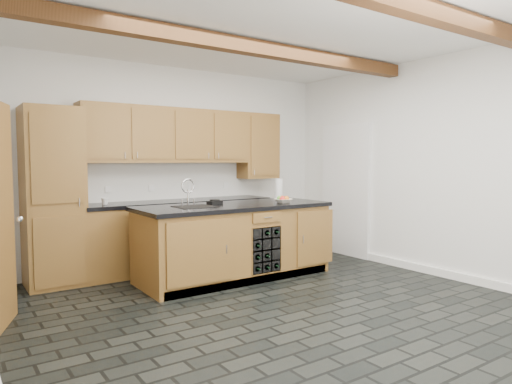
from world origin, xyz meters
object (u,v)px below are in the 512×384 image
Objects in this scene: paper_towel at (279,189)px; kitchen_scale at (215,202)px; island at (235,241)px; fruit_bowl at (283,201)px.

kitchen_scale is at bearing -170.38° from paper_towel.
island is 1.20m from paper_towel.
paper_towel reaches higher than kitchen_scale.
kitchen_scale is 0.89m from fruit_bowl.
kitchen_scale is 0.96× the size of fruit_bowl.
paper_towel reaches higher than island.
kitchen_scale reaches higher than fruit_bowl.
fruit_bowl reaches higher than island.
kitchen_scale reaches higher than island.
island is 8.70× the size of paper_towel.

